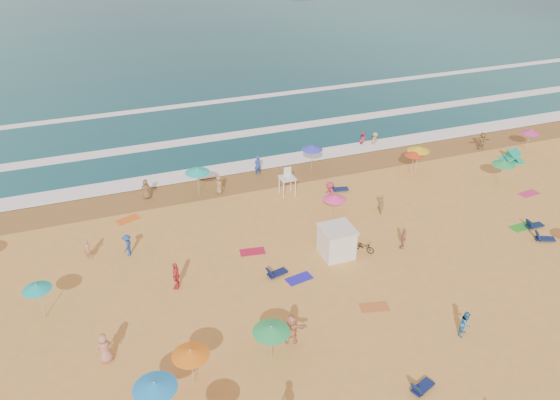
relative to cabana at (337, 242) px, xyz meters
name	(u,v)px	position (x,y,z in m)	size (l,w,h in m)	color
ground	(341,255)	(0.26, -0.22, -1.00)	(220.00, 220.00, 0.00)	gold
ocean	(152,15)	(0.26, 83.78, -1.00)	(220.00, 140.00, 0.18)	#0C4756
wet_sand	(278,175)	(0.26, 12.28, -0.99)	(220.00, 220.00, 0.00)	olive
surf_foam	(248,136)	(0.26, 21.10, -0.90)	(200.00, 18.70, 0.05)	white
cabana	(337,242)	(0.00, 0.00, 0.00)	(2.00, 2.00, 2.00)	white
cabana_roof	(337,229)	(0.00, 0.00, 1.06)	(2.20, 2.20, 0.12)	silver
bicycle	(363,246)	(1.90, -0.30, -0.59)	(0.55, 1.57, 0.82)	black
lifeguard_stand	(287,184)	(-0.20, 8.78, 0.05)	(1.20, 1.20, 2.10)	white
beach_umbrellas	(333,222)	(0.07, 0.80, 1.11)	(48.70, 25.36, 0.79)	orange
loungers	(445,266)	(6.07, -3.82, -0.83)	(46.97, 23.51, 0.34)	#101C53
towels	(379,288)	(1.00, -4.17, -0.98)	(48.77, 26.06, 0.03)	red
beachgoers	(303,223)	(-1.08, 3.20, -0.18)	(36.91, 28.00, 2.14)	#B08151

